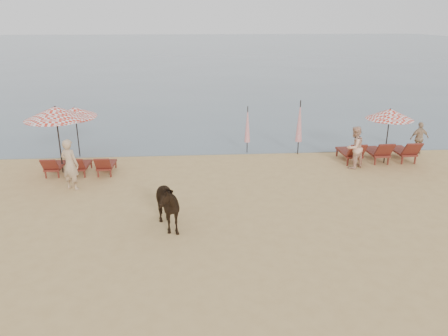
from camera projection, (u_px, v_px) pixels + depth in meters
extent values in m
plane|color=tan|center=(239.00, 279.00, 10.52)|extent=(120.00, 120.00, 0.00)
cube|color=#51606B|center=(196.00, 48.00, 85.86)|extent=(160.00, 140.00, 0.06)
cube|color=maroon|center=(56.00, 166.00, 17.50)|extent=(0.62, 1.29, 0.07)
cube|color=maroon|center=(50.00, 165.00, 16.77)|extent=(0.60, 0.43, 0.56)
cube|color=maroon|center=(81.00, 165.00, 17.55)|extent=(0.62, 1.29, 0.07)
cube|color=maroon|center=(76.00, 165.00, 16.82)|extent=(0.60, 0.43, 0.56)
cube|color=maroon|center=(107.00, 165.00, 17.61)|extent=(0.62, 1.29, 0.07)
cube|color=maroon|center=(103.00, 164.00, 16.87)|extent=(0.60, 0.43, 0.56)
cube|color=maroon|center=(349.00, 152.00, 19.01)|extent=(0.73, 1.54, 0.09)
cube|color=maroon|center=(357.00, 151.00, 18.14)|extent=(0.72, 0.51, 0.67)
cube|color=maroon|center=(375.00, 152.00, 19.11)|extent=(0.73, 1.54, 0.09)
cube|color=maroon|center=(384.00, 150.00, 18.24)|extent=(0.72, 0.51, 0.67)
cube|color=maroon|center=(402.00, 151.00, 19.21)|extent=(0.73, 1.54, 0.09)
cube|color=maroon|center=(412.00, 150.00, 18.34)|extent=(0.72, 0.51, 0.67)
cylinder|color=black|center=(59.00, 143.00, 17.30)|extent=(0.06, 0.06, 2.51)
cone|color=red|center=(56.00, 113.00, 16.90)|extent=(2.39, 2.39, 0.51)
sphere|color=black|center=(55.00, 107.00, 16.83)|extent=(0.09, 0.09, 0.09)
cylinder|color=black|center=(78.00, 134.00, 19.40)|extent=(0.05, 0.05, 2.08)
cone|color=red|center=(75.00, 112.00, 19.07)|extent=(1.84, 1.87, 0.62)
sphere|color=black|center=(75.00, 108.00, 19.01)|extent=(0.08, 0.08, 0.08)
cylinder|color=black|center=(387.00, 138.00, 18.52)|extent=(0.05, 0.05, 2.19)
cone|color=red|center=(390.00, 114.00, 18.18)|extent=(1.95, 1.95, 0.44)
sphere|color=black|center=(391.00, 109.00, 18.11)|extent=(0.08, 0.08, 0.08)
cylinder|color=black|center=(247.00, 130.00, 19.86)|extent=(0.05, 0.05, 2.18)
cone|color=#B82233|center=(247.00, 124.00, 19.78)|extent=(0.27, 0.27, 1.64)
cylinder|color=black|center=(299.00, 128.00, 19.65)|extent=(0.05, 0.05, 2.49)
cone|color=#B82233|center=(300.00, 121.00, 19.55)|extent=(0.30, 0.30, 1.87)
imported|color=black|center=(163.00, 204.00, 12.81)|extent=(1.48, 2.01, 1.55)
imported|color=tan|center=(70.00, 165.00, 15.69)|extent=(0.82, 0.70, 1.89)
imported|color=#D9A587|center=(354.00, 147.00, 17.96)|extent=(1.08, 1.02, 1.77)
imported|color=tan|center=(419.00, 138.00, 19.87)|extent=(0.89, 0.41, 1.49)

